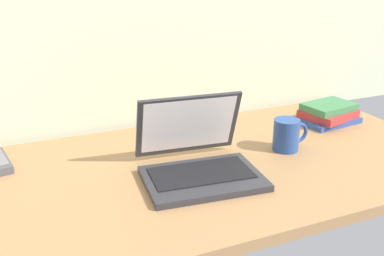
% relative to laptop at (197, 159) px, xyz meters
% --- Properties ---
extents(desk, '(1.60, 0.76, 0.03)m').
position_rel_laptop_xyz_m(desk, '(0.01, 0.04, -0.06)').
color(desk, '#A87A4C').
rests_on(desk, ground).
extents(laptop, '(0.33, 0.32, 0.21)m').
position_rel_laptop_xyz_m(laptop, '(0.00, 0.00, 0.00)').
color(laptop, '#2D2D33').
rests_on(laptop, desk).
extents(coffee_mug, '(0.12, 0.08, 0.10)m').
position_rel_laptop_xyz_m(coffee_mug, '(0.32, 0.04, 0.01)').
color(coffee_mug, '#26478C').
rests_on(coffee_mug, desk).
extents(remote_control_near, '(0.07, 0.17, 0.02)m').
position_rel_laptop_xyz_m(remote_control_near, '(-0.50, 0.28, -0.03)').
color(remote_control_near, '#4C4C51').
rests_on(remote_control_near, desk).
extents(book_stack, '(0.22, 0.19, 0.07)m').
position_rel_laptop_xyz_m(book_stack, '(0.61, 0.20, -0.01)').
color(book_stack, '#334C99').
rests_on(book_stack, desk).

